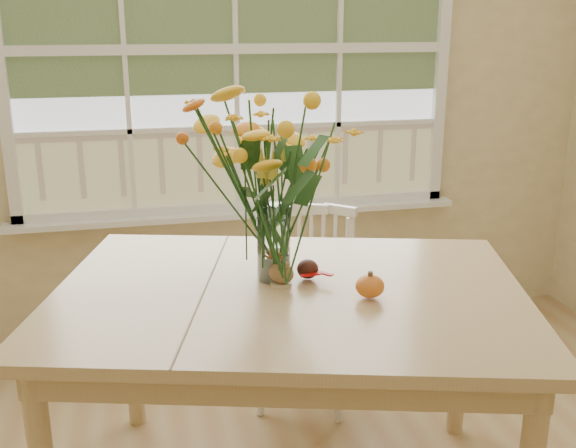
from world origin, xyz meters
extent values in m
cube|color=#C8B680|center=(0.00, 2.25, 1.35)|extent=(4.00, 0.02, 2.70)
cube|color=silver|center=(0.00, 2.23, 1.55)|extent=(2.20, 0.00, 1.60)
cube|color=white|center=(0.00, 2.18, 0.69)|extent=(2.42, 0.12, 0.03)
cube|color=tan|center=(-0.06, 0.75, 0.81)|extent=(1.80, 1.49, 0.04)
cube|color=tan|center=(-0.06, 0.75, 0.74)|extent=(1.65, 1.34, 0.10)
cylinder|color=tan|center=(-0.59, 1.39, 0.40)|extent=(0.07, 0.07, 0.79)
cylinder|color=tan|center=(0.73, 1.02, 0.40)|extent=(0.07, 0.07, 0.79)
cube|color=white|center=(0.17, 1.41, 0.42)|extent=(0.53, 0.52, 0.05)
cube|color=white|center=(0.23, 1.55, 0.65)|extent=(0.39, 0.20, 0.46)
cylinder|color=white|center=(-0.04, 1.34, 0.20)|extent=(0.03, 0.03, 0.40)
cylinder|color=white|center=(0.08, 1.61, 0.20)|extent=(0.03, 0.03, 0.40)
cylinder|color=white|center=(0.25, 1.21, 0.20)|extent=(0.03, 0.03, 0.40)
cylinder|color=white|center=(0.37, 1.48, 0.20)|extent=(0.03, 0.03, 0.40)
cylinder|color=white|center=(-0.09, 0.86, 0.96)|extent=(0.11, 0.11, 0.26)
ellipsoid|color=orange|center=(0.18, 0.62, 0.87)|extent=(0.09, 0.09, 0.07)
cylinder|color=#CCB78C|center=(-0.08, 0.79, 0.84)|extent=(0.07, 0.07, 0.01)
ellipsoid|color=brown|center=(-0.08, 0.79, 0.88)|extent=(0.11, 0.11, 0.07)
ellipsoid|color=#38160F|center=(0.03, 0.83, 0.87)|extent=(0.07, 0.07, 0.07)
camera|label=1|loc=(-0.52, -1.27, 1.69)|focal=42.00mm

